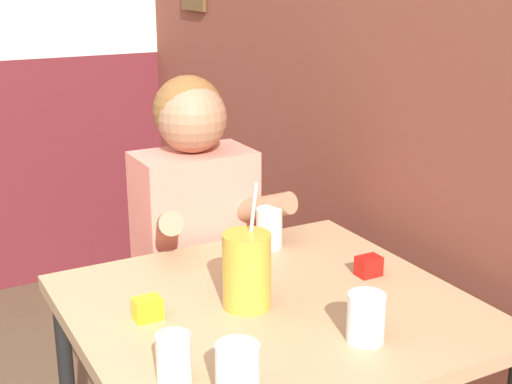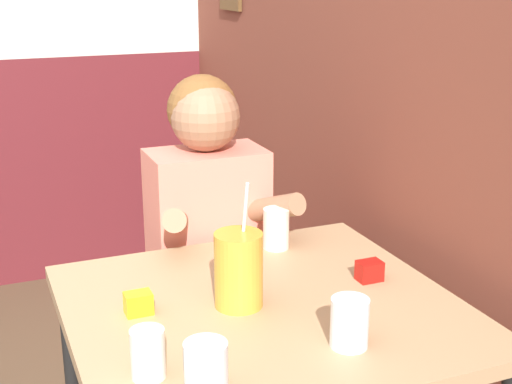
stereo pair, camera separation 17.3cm
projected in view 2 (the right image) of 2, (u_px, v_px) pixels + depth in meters
The scene contains 10 objects.
brick_wall_right at pixel (311, 12), 2.46m from camera, with size 0.08×4.36×2.70m.
main_table at pixel (263, 334), 1.65m from camera, with size 0.87×0.83×0.76m.
person_seated at pixel (209, 264), 2.17m from camera, with size 0.42×0.40×1.21m.
cocktail_pitcher at pixel (239, 270), 1.60m from camera, with size 0.11×0.11×0.29m.
glass_near_pitcher at pixel (350, 323), 1.44m from camera, with size 0.08×0.08×0.10m.
glass_center at pixel (148, 354), 1.33m from camera, with size 0.07×0.07×0.10m.
glass_far_side at pixel (276, 228), 1.94m from camera, with size 0.07×0.07×0.11m.
glass_by_brick at pixel (206, 370), 1.27m from camera, with size 0.08×0.08×0.11m.
condiment_ketchup at pixel (369, 271), 1.75m from camera, with size 0.06×0.04×0.05m.
condiment_mustard at pixel (138, 303), 1.58m from camera, with size 0.06×0.04×0.05m.
Camera 2 is at (0.25, -1.09, 1.50)m, focal length 50.00 mm.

